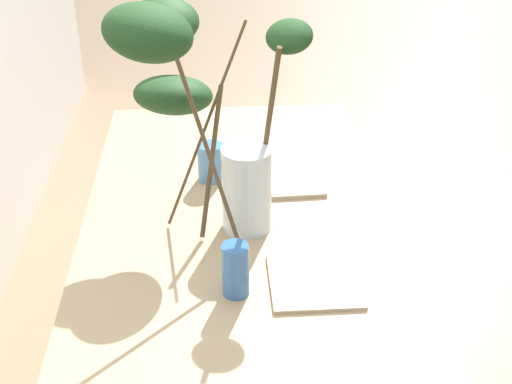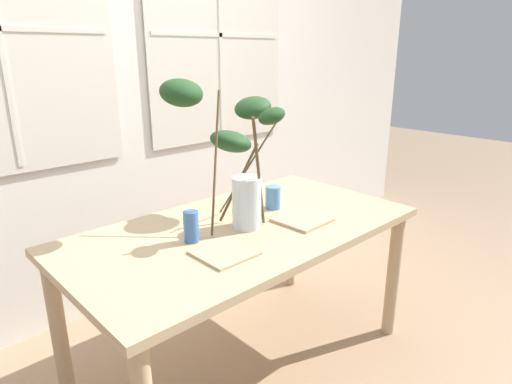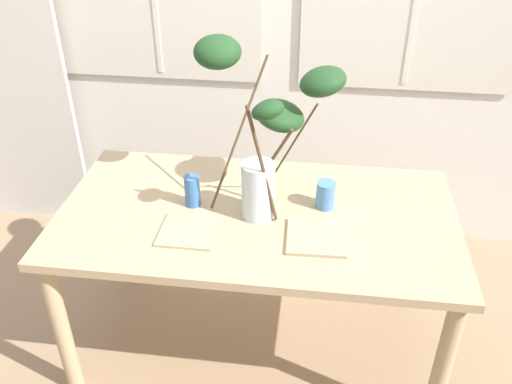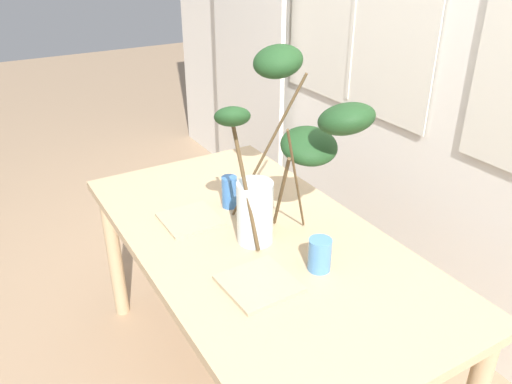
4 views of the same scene
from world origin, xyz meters
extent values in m
plane|color=#9E7F60|center=(0.00, 0.00, 0.00)|extent=(14.00, 14.00, 0.00)
cube|color=tan|center=(0.00, 0.00, 0.71)|extent=(1.60, 0.85, 0.04)
cylinder|color=tan|center=(-0.74, -0.37, 0.35)|extent=(0.07, 0.07, 0.69)
cylinder|color=tan|center=(0.74, -0.37, 0.35)|extent=(0.07, 0.07, 0.69)
cylinder|color=tan|center=(-0.74, 0.37, 0.35)|extent=(0.07, 0.07, 0.69)
cylinder|color=tan|center=(0.74, 0.37, 0.35)|extent=(0.07, 0.07, 0.69)
cylinder|color=silver|center=(0.01, -0.02, 0.85)|extent=(0.13, 0.13, 0.23)
cylinder|color=silver|center=(0.01, -0.02, 0.77)|extent=(0.12, 0.12, 0.07)
cylinder|color=brown|center=(0.04, 0.07, 0.91)|extent=(0.19, 0.08, 0.35)
ellipsoid|color=#1E421E|center=(0.07, 0.16, 1.09)|extent=(0.27, 0.26, 0.14)
cylinder|color=brown|center=(-0.08, 0.08, 1.03)|extent=(0.22, 0.19, 0.59)
ellipsoid|color=#1E421E|center=(-0.17, 0.18, 1.32)|extent=(0.26, 0.27, 0.16)
cylinder|color=brown|center=(0.12, 0.08, 0.98)|extent=(0.21, 0.23, 0.49)
ellipsoid|color=#1E421E|center=(0.23, 0.18, 1.23)|extent=(0.27, 0.26, 0.15)
cylinder|color=brown|center=(0.03, -0.07, 0.99)|extent=(0.12, 0.06, 0.50)
ellipsoid|color=#1E421E|center=(0.05, -0.12, 1.23)|extent=(0.16, 0.16, 0.11)
cylinder|color=#386BAD|center=(-0.27, 0.02, 0.80)|extent=(0.06, 0.06, 0.13)
cylinder|color=#4C84BC|center=(0.27, 0.08, 0.79)|extent=(0.08, 0.08, 0.11)
cube|color=tan|center=(-0.24, -0.16, 0.73)|extent=(0.21, 0.21, 0.01)
cube|color=tan|center=(0.24, -0.14, 0.74)|extent=(0.23, 0.23, 0.01)
camera|label=1|loc=(-1.47, 0.06, 1.73)|focal=46.65mm
camera|label=2|loc=(-1.22, -1.38, 1.49)|focal=30.82mm
camera|label=3|loc=(0.23, -1.79, 1.99)|focal=38.35mm
camera|label=4|loc=(1.37, -0.82, 1.75)|focal=35.92mm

